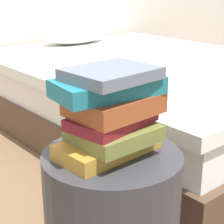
{
  "coord_description": "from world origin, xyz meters",
  "views": [
    {
      "loc": [
        -0.66,
        -0.79,
        0.95
      ],
      "look_at": [
        0.0,
        0.0,
        0.59
      ],
      "focal_mm": 62.77,
      "sensor_mm": 36.0,
      "label": 1
    }
  ],
  "objects": [
    {
      "name": "book_ochre",
      "position": [
        -0.01,
        0.01,
        0.48
      ],
      "size": [
        0.31,
        0.17,
        0.05
      ],
      "primitive_type": "cube",
      "rotation": [
        0.0,
        0.0,
        0.06
      ],
      "color": "#B7842D",
      "rests_on": "side_table"
    },
    {
      "name": "book_olive",
      "position": [
        0.0,
        -0.01,
        0.53
      ],
      "size": [
        0.23,
        0.2,
        0.04
      ],
      "primitive_type": "cube",
      "rotation": [
        0.0,
        0.0,
        0.02
      ],
      "color": "olive",
      "rests_on": "book_ochre"
    },
    {
      "name": "book_slate",
      "position": [
        -0.01,
        -0.01,
        0.7
      ],
      "size": [
        0.24,
        0.2,
        0.03
      ],
      "primitive_type": "cube",
      "rotation": [
        0.0,
        0.0,
        0.07
      ],
      "color": "slate",
      "rests_on": "book_teal"
    },
    {
      "name": "book_rust",
      "position": [
        0.01,
        -0.0,
        0.61
      ],
      "size": [
        0.25,
        0.2,
        0.06
      ],
      "primitive_type": "cube",
      "rotation": [
        0.0,
        0.0,
        0.06
      ],
      "color": "#994723",
      "rests_on": "book_maroon"
    },
    {
      "name": "book_teal",
      "position": [
        -0.01,
        0.01,
        0.66
      ],
      "size": [
        0.31,
        0.19,
        0.05
      ],
      "primitive_type": "cube",
      "rotation": [
        0.0,
        0.0,
        -0.12
      ],
      "color": "#1E727F",
      "rests_on": "book_rust"
    },
    {
      "name": "bed",
      "position": [
        1.05,
        0.91,
        0.23
      ],
      "size": [
        1.55,
        2.02,
        0.62
      ],
      "rotation": [
        0.0,
        0.0,
        0.01
      ],
      "color": "#4C3828",
      "rests_on": "ground_plane"
    },
    {
      "name": "side_table",
      "position": [
        0.0,
        0.0,
        0.23
      ],
      "size": [
        0.41,
        0.41,
        0.46
      ],
      "primitive_type": "cylinder",
      "color": "#333338",
      "rests_on": "ground_plane"
    },
    {
      "name": "book_maroon",
      "position": [
        -0.0,
        0.0,
        0.57
      ],
      "size": [
        0.27,
        0.19,
        0.03
      ],
      "primitive_type": "cube",
      "rotation": [
        0.0,
        0.0,
        0.18
      ],
      "color": "maroon",
      "rests_on": "book_olive"
    }
  ]
}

